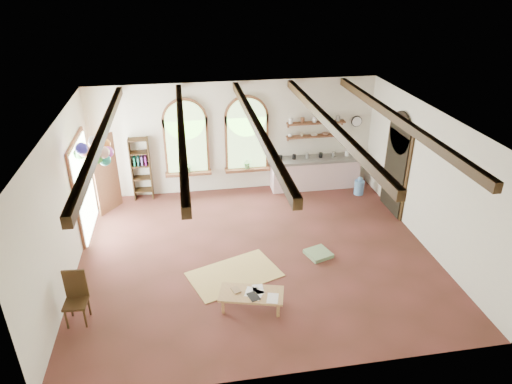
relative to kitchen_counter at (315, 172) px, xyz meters
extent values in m
plane|color=brown|center=(-2.30, -3.20, -0.48)|extent=(8.00, 8.00, 0.00)
cube|color=brown|center=(-3.70, 0.24, 0.97)|extent=(1.24, 0.08, 1.64)
cylinder|color=brown|center=(-3.70, 0.24, 1.72)|extent=(1.24, 0.08, 1.24)
cube|color=#93BF72|center=(-3.70, 0.20, 0.97)|extent=(1.10, 0.04, 1.50)
cube|color=brown|center=(-3.70, 0.15, 0.18)|extent=(1.30, 0.28, 0.08)
cube|color=brown|center=(-2.00, 0.24, 0.97)|extent=(1.24, 0.08, 1.64)
cylinder|color=brown|center=(-2.00, 0.24, 1.72)|extent=(1.24, 0.08, 1.24)
cube|color=#93BF72|center=(-2.00, 0.20, 0.97)|extent=(1.10, 0.04, 1.50)
cube|color=brown|center=(-2.00, 0.15, 0.18)|extent=(1.30, 0.28, 0.08)
cube|color=brown|center=(-6.25, -1.40, 0.67)|extent=(0.10, 1.90, 2.50)
cube|color=black|center=(1.65, -1.70, 0.62)|extent=(0.10, 1.30, 2.40)
cube|color=beige|center=(0.00, 0.00, -0.05)|extent=(2.60, 0.55, 0.86)
cube|color=gray|center=(0.00, 0.00, 0.42)|extent=(2.68, 0.62, 0.08)
cube|color=brown|center=(0.00, 0.18, 1.07)|extent=(1.70, 0.24, 0.04)
cube|color=brown|center=(0.00, 0.18, 1.47)|extent=(1.70, 0.24, 0.04)
cylinder|color=black|center=(1.25, 0.25, 1.42)|extent=(0.32, 0.04, 0.32)
cube|color=#362211|center=(-5.25, 0.12, 0.42)|extent=(0.03, 0.32, 1.80)
cube|color=#362211|center=(-4.75, 0.12, 0.42)|extent=(0.03, 0.32, 1.80)
cube|color=tan|center=(-2.70, -5.00, -0.15)|extent=(1.34, 0.86, 0.05)
cube|color=tan|center=(-3.26, -5.06, -0.32)|extent=(0.05, 0.05, 0.31)
cube|color=tan|center=(-2.24, -5.33, -0.32)|extent=(0.05, 0.05, 0.31)
cube|color=tan|center=(-3.16, -4.67, -0.32)|extent=(0.05, 0.05, 0.31)
cube|color=tan|center=(-2.14, -4.94, -0.32)|extent=(0.05, 0.05, 0.31)
cube|color=#362211|center=(-5.95, -4.85, -0.04)|extent=(0.44, 0.44, 0.05)
cube|color=#362211|center=(-5.94, -4.66, 0.26)|extent=(0.41, 0.06, 0.61)
cube|color=tan|center=(-2.90, -3.91, -0.47)|extent=(2.16, 1.73, 0.02)
cube|color=#6B885E|center=(-0.90, -3.50, -0.43)|extent=(0.66, 0.66, 0.09)
cylinder|color=#6195D0|center=(1.15, -0.67, -0.27)|extent=(0.28, 0.28, 0.42)
sphere|color=#6195D0|center=(1.15, -0.67, -0.01)|extent=(0.15, 0.15, 0.15)
cylinder|color=#6195D0|center=(1.00, -0.08, -0.27)|extent=(0.28, 0.28, 0.42)
sphere|color=#6195D0|center=(1.00, -0.08, -0.01)|extent=(0.15, 0.15, 0.15)
cylinder|color=white|center=(-5.70, -2.20, 2.30)|extent=(0.01, 0.01, 0.85)
sphere|color=teal|center=(-5.50, -2.22, 1.69)|extent=(0.26, 0.26, 0.26)
sphere|color=#DB4BE1|center=(-5.45, -2.07, 1.81)|extent=(0.26, 0.26, 0.26)
sphere|color=orange|center=(-5.51, -1.88, 1.93)|extent=(0.26, 0.26, 0.26)
sphere|color=white|center=(-5.71, -2.00, 2.05)|extent=(0.26, 0.26, 0.26)
sphere|color=#DFFF28|center=(-5.86, -1.96, 1.69)|extent=(0.26, 0.26, 0.26)
sphere|color=#56C253|center=(-6.04, -2.06, 1.81)|extent=(0.26, 0.26, 0.26)
sphere|color=#C35E5B|center=(-5.89, -2.23, 1.93)|extent=(0.26, 0.26, 0.26)
sphere|color=#3835E2|center=(-5.91, -2.39, 2.05)|extent=(0.26, 0.26, 0.26)
sphere|color=#D55F2F|center=(-5.79, -2.56, 1.69)|extent=(0.26, 0.26, 0.26)
sphere|color=#4DCA47|center=(-5.64, -2.39, 1.81)|extent=(0.26, 0.26, 0.26)
sphere|color=#FFCFBB|center=(-5.48, -2.38, 1.93)|extent=(0.26, 0.26, 0.26)
imported|color=olive|center=(-3.06, -4.89, -0.11)|extent=(0.21, 0.25, 0.02)
cube|color=black|center=(-2.68, -5.11, -0.12)|extent=(0.26, 0.31, 0.01)
imported|color=#598C4C|center=(-3.70, 0.12, 0.37)|extent=(0.27, 0.23, 0.30)
imported|color=#598C4C|center=(-2.00, 0.12, 0.37)|extent=(0.27, 0.23, 0.30)
imported|color=white|center=(-0.75, 0.18, 1.14)|extent=(0.12, 0.10, 0.10)
imported|color=beige|center=(-0.40, 0.18, 1.14)|extent=(0.10, 0.10, 0.09)
imported|color=beige|center=(-0.05, 0.18, 1.12)|extent=(0.22, 0.22, 0.05)
imported|color=#8C664C|center=(0.30, 0.18, 1.12)|extent=(0.20, 0.20, 0.06)
imported|color=slate|center=(0.65, 0.18, 1.19)|extent=(0.18, 0.18, 0.19)
camera|label=1|loc=(-3.76, -11.87, 5.56)|focal=32.00mm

